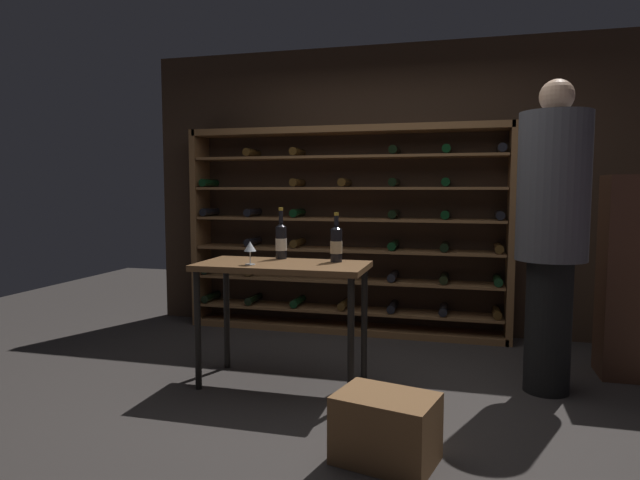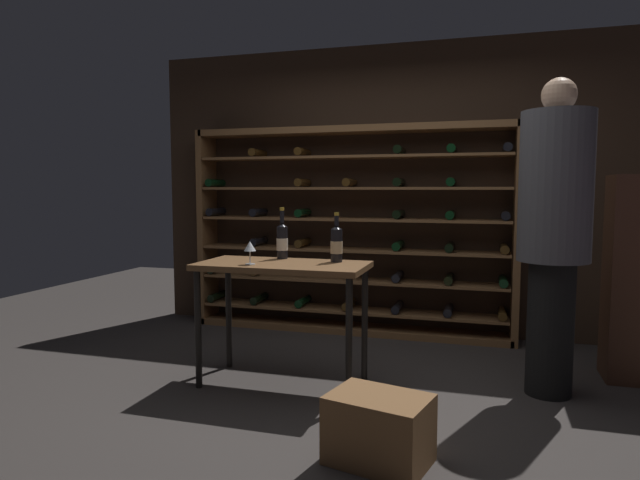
{
  "view_description": "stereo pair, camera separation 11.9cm",
  "coord_description": "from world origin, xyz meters",
  "px_view_note": "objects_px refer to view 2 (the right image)",
  "views": [
    {
      "loc": [
        0.72,
        -3.37,
        1.35
      ],
      "look_at": [
        -0.24,
        0.25,
        1.0
      ],
      "focal_mm": 31.05,
      "sensor_mm": 36.0,
      "label": 1
    },
    {
      "loc": [
        0.83,
        -3.33,
        1.35
      ],
      "look_at": [
        -0.24,
        0.25,
        1.0
      ],
      "focal_mm": 31.05,
      "sensor_mm": 36.0,
      "label": 2
    }
  ],
  "objects_px": {
    "tasting_table": "(283,278)",
    "person_guest_plum_blouse": "(554,223)",
    "wine_rack": "(351,232)",
    "wine_bottle_gold_foil": "(337,244)",
    "wine_glass_stemmed_left": "(250,247)",
    "wine_crate": "(379,429)",
    "wine_bottle_green_slim": "(282,240)"
  },
  "relations": [
    {
      "from": "tasting_table",
      "to": "person_guest_plum_blouse",
      "type": "height_order",
      "value": "person_guest_plum_blouse"
    },
    {
      "from": "wine_rack",
      "to": "person_guest_plum_blouse",
      "type": "height_order",
      "value": "person_guest_plum_blouse"
    },
    {
      "from": "wine_bottle_gold_foil",
      "to": "wine_glass_stemmed_left",
      "type": "bearing_deg",
      "value": -150.93
    },
    {
      "from": "person_guest_plum_blouse",
      "to": "wine_crate",
      "type": "height_order",
      "value": "person_guest_plum_blouse"
    },
    {
      "from": "person_guest_plum_blouse",
      "to": "wine_bottle_gold_foil",
      "type": "height_order",
      "value": "person_guest_plum_blouse"
    },
    {
      "from": "tasting_table",
      "to": "wine_glass_stemmed_left",
      "type": "distance_m",
      "value": 0.31
    },
    {
      "from": "tasting_table",
      "to": "person_guest_plum_blouse",
      "type": "xyz_separation_m",
      "value": [
        1.74,
        0.32,
        0.39
      ]
    },
    {
      "from": "wine_rack",
      "to": "wine_bottle_gold_foil",
      "type": "height_order",
      "value": "wine_rack"
    },
    {
      "from": "wine_bottle_gold_foil",
      "to": "wine_glass_stemmed_left",
      "type": "relative_size",
      "value": 2.19
    },
    {
      "from": "wine_bottle_gold_foil",
      "to": "tasting_table",
      "type": "bearing_deg",
      "value": -155.86
    },
    {
      "from": "wine_crate",
      "to": "wine_bottle_green_slim",
      "type": "xyz_separation_m",
      "value": [
        -0.93,
        1.13,
        0.81
      ]
    },
    {
      "from": "tasting_table",
      "to": "person_guest_plum_blouse",
      "type": "bearing_deg",
      "value": 10.48
    },
    {
      "from": "wine_bottle_green_slim",
      "to": "wine_crate",
      "type": "bearing_deg",
      "value": -50.65
    },
    {
      "from": "wine_crate",
      "to": "person_guest_plum_blouse",
      "type": "bearing_deg",
      "value": 53.8
    },
    {
      "from": "tasting_table",
      "to": "wine_bottle_green_slim",
      "type": "height_order",
      "value": "wine_bottle_green_slim"
    },
    {
      "from": "wine_glass_stemmed_left",
      "to": "wine_crate",
      "type": "bearing_deg",
      "value": -37.08
    },
    {
      "from": "wine_rack",
      "to": "wine_glass_stemmed_left",
      "type": "distance_m",
      "value": 1.67
    },
    {
      "from": "person_guest_plum_blouse",
      "to": "wine_bottle_green_slim",
      "type": "bearing_deg",
      "value": -11.49
    },
    {
      "from": "tasting_table",
      "to": "wine_glass_stemmed_left",
      "type": "xyz_separation_m",
      "value": [
        -0.18,
        -0.14,
        0.22
      ]
    },
    {
      "from": "wine_glass_stemmed_left",
      "to": "tasting_table",
      "type": "bearing_deg",
      "value": 37.23
    },
    {
      "from": "wine_rack",
      "to": "wine_bottle_gold_foil",
      "type": "distance_m",
      "value": 1.38
    },
    {
      "from": "wine_rack",
      "to": "person_guest_plum_blouse",
      "type": "distance_m",
      "value": 2.02
    },
    {
      "from": "wine_rack",
      "to": "tasting_table",
      "type": "xyz_separation_m",
      "value": [
        -0.12,
        -1.51,
        -0.2
      ]
    },
    {
      "from": "wine_crate",
      "to": "wine_bottle_green_slim",
      "type": "height_order",
      "value": "wine_bottle_green_slim"
    },
    {
      "from": "tasting_table",
      "to": "wine_crate",
      "type": "relative_size",
      "value": 2.39
    },
    {
      "from": "wine_rack",
      "to": "wine_bottle_green_slim",
      "type": "xyz_separation_m",
      "value": [
        -0.2,
        -1.29,
        0.03
      ]
    },
    {
      "from": "wine_crate",
      "to": "wine_bottle_green_slim",
      "type": "bearing_deg",
      "value": 129.35
    },
    {
      "from": "wine_rack",
      "to": "wine_glass_stemmed_left",
      "type": "bearing_deg",
      "value": -100.16
    },
    {
      "from": "wine_bottle_gold_foil",
      "to": "wine_glass_stemmed_left",
      "type": "xyz_separation_m",
      "value": [
        -0.52,
        -0.29,
        -0.01
      ]
    },
    {
      "from": "wine_rack",
      "to": "tasting_table",
      "type": "bearing_deg",
      "value": -94.37
    },
    {
      "from": "wine_rack",
      "to": "wine_bottle_green_slim",
      "type": "distance_m",
      "value": 1.3
    },
    {
      "from": "wine_rack",
      "to": "wine_glass_stemmed_left",
      "type": "height_order",
      "value": "wine_rack"
    }
  ]
}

